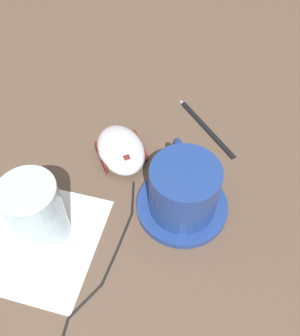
{
  "coord_description": "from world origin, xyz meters",
  "views": [
    {
      "loc": [
        -0.31,
        -0.04,
        0.44
      ],
      "look_at": [
        0.0,
        -0.06,
        0.03
      ],
      "focal_mm": 40.0,
      "sensor_mm": 36.0,
      "label": 1
    }
  ],
  "objects_px": {
    "saucer": "(182,206)",
    "drinking_glass": "(35,212)",
    "pen": "(206,126)",
    "coffee_cup": "(184,187)",
    "computer_mouse": "(121,150)"
  },
  "relations": [
    {
      "from": "saucer",
      "to": "computer_mouse",
      "type": "distance_m",
      "value": 0.13
    },
    {
      "from": "computer_mouse",
      "to": "pen",
      "type": "distance_m",
      "value": 0.15
    },
    {
      "from": "coffee_cup",
      "to": "drinking_glass",
      "type": "distance_m",
      "value": 0.18
    },
    {
      "from": "saucer",
      "to": "coffee_cup",
      "type": "height_order",
      "value": "coffee_cup"
    },
    {
      "from": "saucer",
      "to": "drinking_glass",
      "type": "relative_size",
      "value": 1.29
    },
    {
      "from": "coffee_cup",
      "to": "computer_mouse",
      "type": "bearing_deg",
      "value": 40.94
    },
    {
      "from": "saucer",
      "to": "drinking_glass",
      "type": "height_order",
      "value": "drinking_glass"
    },
    {
      "from": "coffee_cup",
      "to": "drinking_glass",
      "type": "bearing_deg",
      "value": 99.02
    },
    {
      "from": "saucer",
      "to": "drinking_glass",
      "type": "distance_m",
      "value": 0.19
    },
    {
      "from": "saucer",
      "to": "computer_mouse",
      "type": "xyz_separation_m",
      "value": [
        0.09,
        0.08,
        0.01
      ]
    },
    {
      "from": "computer_mouse",
      "to": "pen",
      "type": "xyz_separation_m",
      "value": [
        0.05,
        -0.13,
        -0.01
      ]
    },
    {
      "from": "saucer",
      "to": "coffee_cup",
      "type": "xyz_separation_m",
      "value": [
        0.0,
        0.0,
        0.04
      ]
    },
    {
      "from": "saucer",
      "to": "pen",
      "type": "bearing_deg",
      "value": -19.79
    },
    {
      "from": "saucer",
      "to": "pen",
      "type": "height_order",
      "value": "saucer"
    },
    {
      "from": "computer_mouse",
      "to": "drinking_glass",
      "type": "relative_size",
      "value": 1.19
    }
  ]
}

